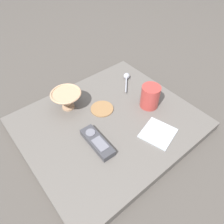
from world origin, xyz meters
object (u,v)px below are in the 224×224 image
object	(u,v)px
cereal_bowl	(67,99)
tv_remote_near	(97,142)
teaspoon	(127,77)
coffee_mug	(150,97)
drink_coaster	(102,109)
folded_napkin	(158,133)

from	to	relation	value
cereal_bowl	tv_remote_near	size ratio (longest dim) A/B	0.80
teaspoon	tv_remote_near	size ratio (longest dim) A/B	0.66
cereal_bowl	coffee_mug	xyz separation A→B (m)	(-0.20, -0.27, 0.00)
teaspoon	drink_coaster	bearing A→B (deg)	111.89
teaspoon	tv_remote_near	world-z (taller)	teaspoon
cereal_bowl	drink_coaster	bearing A→B (deg)	-134.02
coffee_mug	tv_remote_near	xyz separation A→B (m)	(-0.02, 0.29, -0.04)
cereal_bowl	tv_remote_near	bearing A→B (deg)	175.14
cereal_bowl	coffee_mug	bearing A→B (deg)	-127.22
teaspoon	cereal_bowl	bearing A→B (deg)	87.73
cereal_bowl	folded_napkin	world-z (taller)	cereal_bowl
tv_remote_near	drink_coaster	bearing A→B (deg)	-43.09
coffee_mug	drink_coaster	size ratio (longest dim) A/B	1.03
cereal_bowl	coffee_mug	size ratio (longest dim) A/B	1.28
cereal_bowl	teaspoon	size ratio (longest dim) A/B	1.22
tv_remote_near	drink_coaster	world-z (taller)	tv_remote_near
cereal_bowl	coffee_mug	distance (m)	0.33
coffee_mug	teaspoon	world-z (taller)	coffee_mug
tv_remote_near	cereal_bowl	bearing A→B (deg)	-4.86
tv_remote_near	folded_napkin	bearing A→B (deg)	-117.39
tv_remote_near	folded_napkin	distance (m)	0.23
drink_coaster	folded_napkin	bearing A→B (deg)	-160.67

